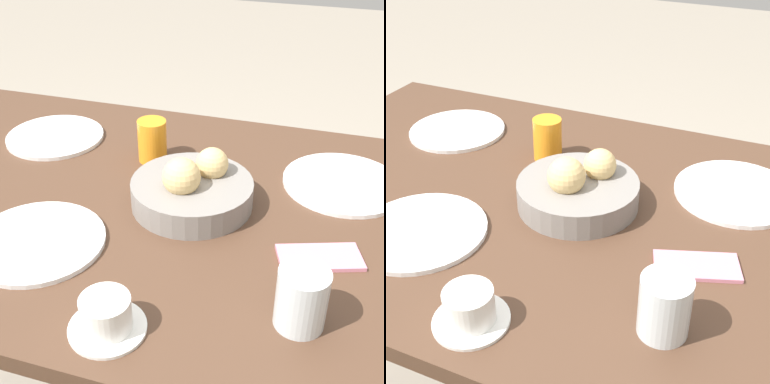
# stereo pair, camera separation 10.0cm
# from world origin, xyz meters

# --- Properties ---
(dining_table) EXTENTS (1.41, 0.90, 0.73)m
(dining_table) POSITION_xyz_m (0.00, 0.00, 0.64)
(dining_table) COLOR #4C3323
(dining_table) RESTS_ON ground_plane
(bread_basket) EXTENTS (0.25, 0.25, 0.12)m
(bread_basket) POSITION_xyz_m (-0.06, -0.01, 0.76)
(bread_basket) COLOR gray
(bread_basket) RESTS_ON dining_table
(plate_near_left) EXTENTS (0.26, 0.26, 0.01)m
(plate_near_left) POSITION_xyz_m (-0.36, -0.19, 0.73)
(plate_near_left) COLOR white
(plate_near_left) RESTS_ON dining_table
(plate_near_right) EXTENTS (0.25, 0.25, 0.01)m
(plate_near_right) POSITION_xyz_m (0.36, -0.20, 0.73)
(plate_near_right) COLOR white
(plate_near_right) RESTS_ON dining_table
(plate_far_center) EXTENTS (0.26, 0.26, 0.01)m
(plate_far_center) POSITION_xyz_m (0.18, 0.20, 0.73)
(plate_far_center) COLOR white
(plate_far_center) RESTS_ON dining_table
(juice_glass) EXTENTS (0.07, 0.07, 0.10)m
(juice_glass) POSITION_xyz_m (0.08, -0.17, 0.78)
(juice_glass) COLOR orange
(juice_glass) RESTS_ON dining_table
(water_tumbler) EXTENTS (0.08, 0.08, 0.10)m
(water_tumbler) POSITION_xyz_m (-0.32, 0.25, 0.78)
(water_tumbler) COLOR silver
(water_tumbler) RESTS_ON dining_table
(coffee_cup) EXTENTS (0.12, 0.12, 0.06)m
(coffee_cup) POSITION_xyz_m (-0.04, 0.36, 0.76)
(coffee_cup) COLOR white
(coffee_cup) RESTS_ON dining_table
(cell_phone) EXTENTS (0.17, 0.12, 0.01)m
(cell_phone) POSITION_xyz_m (-0.34, 0.09, 0.73)
(cell_phone) COLOR pink
(cell_phone) RESTS_ON dining_table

